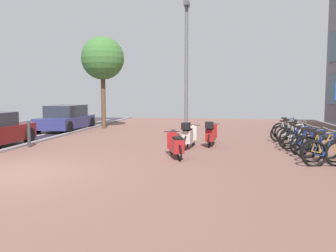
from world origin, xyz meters
TOP-DOWN VIEW (x-y plane):
  - ground at (1.43, 0.00)m, footprint 21.00×40.00m
  - bicycle_rack_00 at (7.91, 2.11)m, footprint 1.40×0.47m
  - bicycle_rack_01 at (8.00, 2.71)m, footprint 1.37×0.48m
  - bicycle_rack_02 at (7.99, 3.32)m, footprint 1.37×0.48m
  - bicycle_rack_03 at (7.90, 3.93)m, footprint 1.31×0.48m
  - bicycle_rack_04 at (7.80, 4.54)m, footprint 1.37×0.48m
  - bicycle_rack_05 at (7.76, 5.15)m, footprint 1.35×0.48m
  - bicycle_rack_06 at (7.93, 5.76)m, footprint 1.41×0.48m
  - bicycle_rack_07 at (7.87, 6.37)m, footprint 1.36×0.48m
  - bicycle_rack_08 at (7.73, 6.98)m, footprint 1.35×0.48m
  - bicycle_rack_09 at (7.98, 7.59)m, footprint 1.39×0.48m
  - bicycle_rack_10 at (7.99, 8.20)m, footprint 1.43×0.48m
  - scooter_near at (3.87, 4.65)m, footprint 0.57×1.73m
  - scooter_mid at (3.67, 2.67)m, footprint 0.79×1.64m
  - scooter_far at (4.65, 5.35)m, footprint 0.52×1.79m
  - parked_car_far at (-3.35, 9.98)m, footprint 1.89×4.07m
  - lamp_post at (3.61, 6.26)m, footprint 0.20×0.52m
  - street_tree at (-1.65, 11.21)m, footprint 2.41×2.41m
  - bollard_far at (-2.05, 4.02)m, footprint 0.12×0.12m

SIDE VIEW (x-z plane):
  - ground at x=1.43m, z-range -0.09..0.04m
  - bicycle_rack_03 at x=7.90m, z-range -0.14..0.81m
  - bicycle_rack_08 at x=7.73m, z-range -0.14..0.83m
  - bicycle_rack_04 at x=7.80m, z-range -0.14..0.83m
  - bicycle_rack_01 at x=8.00m, z-range -0.14..0.83m
  - bicycle_rack_07 at x=7.87m, z-range -0.15..0.83m
  - bicycle_rack_09 at x=7.98m, z-range -0.15..0.84m
  - bicycle_rack_02 at x=7.99m, z-range -0.15..0.84m
  - bicycle_rack_05 at x=7.76m, z-range -0.15..0.85m
  - bicycle_rack_10 at x=7.99m, z-range -0.15..0.86m
  - bicycle_rack_06 at x=7.93m, z-range -0.15..0.86m
  - bicycle_rack_00 at x=7.91m, z-range -0.16..0.88m
  - scooter_mid at x=3.67m, z-range -0.02..0.78m
  - scooter_far at x=4.65m, z-range -0.05..0.94m
  - scooter_near at x=3.87m, z-range -0.05..0.96m
  - bollard_far at x=-2.05m, z-range 0.00..0.93m
  - parked_car_far at x=-3.35m, z-range -0.03..1.33m
  - lamp_post at x=3.61m, z-range 0.32..5.96m
  - street_tree at x=-1.65m, z-range 1.35..6.54m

